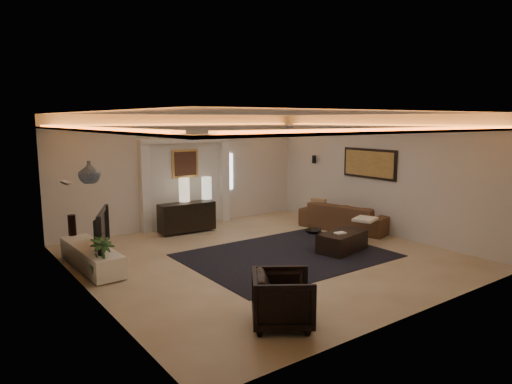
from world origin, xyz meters
TOP-DOWN VIEW (x-y plane):
  - floor at (0.00, 0.00)m, footprint 7.00×7.00m
  - ceiling at (0.00, 0.00)m, footprint 7.00×7.00m
  - wall_back at (0.00, 3.50)m, footprint 7.00×0.00m
  - wall_front at (0.00, -3.50)m, footprint 7.00×0.00m
  - wall_left at (-3.50, 0.00)m, footprint 0.00×7.00m
  - wall_right at (3.50, 0.00)m, footprint 0.00×7.00m
  - cove_soffit at (0.00, 0.00)m, footprint 7.00×7.00m
  - daylight_slit at (1.35, 3.48)m, footprint 0.25×0.03m
  - area_rug at (0.40, -0.20)m, footprint 4.00×3.00m
  - pilaster_left at (-1.15, 3.40)m, footprint 0.22×0.20m
  - pilaster_right at (1.15, 3.40)m, footprint 0.22×0.20m
  - alcove_header at (0.00, 3.40)m, footprint 2.52×0.20m
  - painting_frame at (0.00, 3.47)m, footprint 0.74×0.04m
  - painting_canvas at (0.00, 3.44)m, footprint 0.62×0.02m
  - art_panel_frame at (3.47, 0.30)m, footprint 0.04×1.64m
  - art_panel_gold at (3.44, 0.30)m, footprint 0.02×1.50m
  - wall_sconce at (3.38, 2.20)m, footprint 0.12×0.12m
  - wall_niche at (-3.44, 1.40)m, footprint 0.10×0.55m
  - console at (-0.35, 2.77)m, footprint 1.42×0.51m
  - lamp_left at (-0.29, 2.99)m, footprint 0.35×0.35m
  - lamp_right at (0.35, 2.99)m, footprint 0.31×0.31m
  - media_ledge at (-3.10, 1.36)m, footprint 0.61×2.15m
  - tv at (-3.01, 1.24)m, footprint 1.17×0.66m
  - figurine at (-3.15, 2.43)m, footprint 0.21×0.21m
  - ginger_jar at (-3.15, 0.99)m, footprint 0.45×0.45m
  - plant at (-3.15, 0.51)m, footprint 0.57×0.57m
  - sofa at (3.09, 0.70)m, footprint 2.44×1.47m
  - throw_blanket at (2.48, -0.47)m, footprint 0.66×0.60m
  - throw_pillow at (2.75, 1.33)m, footprint 0.26×0.40m
  - coffee_table at (1.56, -0.65)m, footprint 1.22×0.82m
  - bowl at (1.00, -0.35)m, footprint 0.44×0.44m
  - magazine at (1.45, -0.69)m, footprint 0.25×0.19m
  - armchair at (-1.72, -2.66)m, footprint 1.13×1.12m

SIDE VIEW (x-z plane):
  - floor at x=0.00m, z-range 0.00..0.00m
  - area_rug at x=0.40m, z-range 0.00..0.01m
  - coffee_table at x=1.56m, z-range 0.00..0.41m
  - media_ledge at x=-3.10m, z-range 0.03..0.42m
  - sofa at x=3.09m, z-range 0.00..0.67m
  - armchair at x=-1.72m, z-range 0.00..0.75m
  - plant at x=-3.15m, z-range 0.00..0.78m
  - console at x=-0.35m, z-range 0.05..0.75m
  - magazine at x=1.45m, z-range 0.41..0.44m
  - bowl at x=1.00m, z-range 0.41..0.49m
  - throw_blanket at x=2.48m, z-range 0.52..0.58m
  - throw_pillow at x=2.75m, z-range 0.35..0.75m
  - figurine at x=-3.15m, z-range 0.43..0.85m
  - tv at x=-3.01m, z-range 0.45..1.15m
  - lamp_left at x=-0.29m, z-range 0.79..1.39m
  - lamp_right at x=0.35m, z-range 0.80..1.38m
  - pilaster_left at x=-1.15m, z-range 0.00..2.20m
  - pilaster_right at x=1.15m, z-range 0.00..2.20m
  - daylight_slit at x=1.35m, z-range 0.85..1.85m
  - wall_back at x=0.00m, z-range -2.05..4.95m
  - wall_front at x=0.00m, z-range -2.05..4.95m
  - wall_left at x=-3.50m, z-range -2.05..4.95m
  - wall_right at x=3.50m, z-range -2.05..4.95m
  - painting_frame at x=0.00m, z-range 1.28..2.02m
  - painting_canvas at x=0.00m, z-range 1.34..1.96m
  - wall_niche at x=-3.44m, z-range 1.63..1.67m
  - wall_sconce at x=3.38m, z-range 1.57..1.79m
  - art_panel_gold at x=3.44m, z-range 1.39..2.01m
  - art_panel_frame at x=3.47m, z-range 1.33..2.07m
  - ginger_jar at x=-3.15m, z-range 1.67..2.06m
  - alcove_header at x=0.00m, z-range 2.19..2.31m
  - cove_soffit at x=0.00m, z-range 2.60..2.64m
  - ceiling at x=0.00m, z-range 2.90..2.90m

